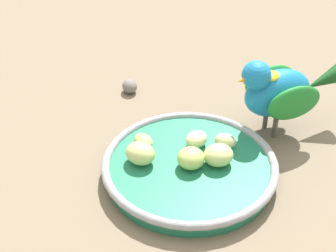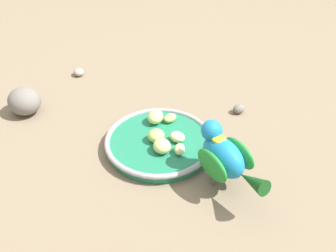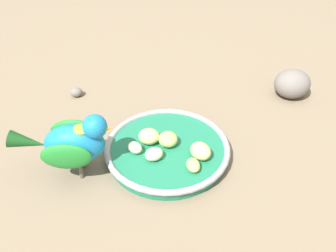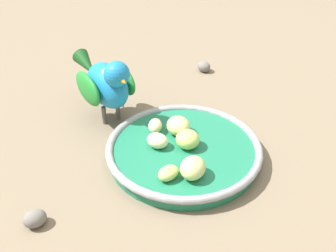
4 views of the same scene
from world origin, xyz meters
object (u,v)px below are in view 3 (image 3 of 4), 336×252
(apple_piece_2, at_px, (149,136))
(pebble_1, at_px, (76,92))
(apple_piece_3, at_px, (193,165))
(apple_piece_0, at_px, (170,140))
(apple_piece_5, at_px, (154,154))
(feeding_bowl, at_px, (165,149))
(apple_piece_1, at_px, (135,147))
(parrot, at_px, (72,142))
(rock_large, at_px, (292,84))
(apple_piece_4, at_px, (201,151))

(apple_piece_2, xyz_separation_m, pebble_1, (0.13, 0.20, -0.02))
(apple_piece_3, distance_m, pebble_1, 0.34)
(apple_piece_0, bearing_deg, apple_piece_5, 156.14)
(feeding_bowl, bearing_deg, apple_piece_1, 116.00)
(parrot, relative_size, rock_large, 2.16)
(parrot, bearing_deg, apple_piece_1, 18.50)
(apple_piece_1, distance_m, parrot, 0.10)
(apple_piece_2, bearing_deg, apple_piece_1, 150.01)
(feeding_bowl, relative_size, apple_piece_5, 7.04)
(apple_piece_1, bearing_deg, apple_piece_3, -100.61)
(apple_piece_2, height_order, apple_piece_4, same)
(apple_piece_3, height_order, apple_piece_4, apple_piece_4)
(apple_piece_4, distance_m, parrot, 0.20)
(apple_piece_0, height_order, apple_piece_4, apple_piece_4)
(parrot, distance_m, rock_large, 0.47)
(rock_large, bearing_deg, parrot, 132.36)
(apple_piece_4, height_order, rock_large, rock_large)
(apple_piece_3, relative_size, apple_piece_5, 0.97)
(apple_piece_3, bearing_deg, apple_piece_5, 82.89)
(apple_piece_0, distance_m, apple_piece_2, 0.04)
(apple_piece_2, height_order, rock_large, rock_large)
(apple_piece_3, xyz_separation_m, apple_piece_5, (0.01, 0.07, 0.00))
(pebble_1, bearing_deg, feeding_bowl, -120.48)
(apple_piece_4, distance_m, rock_large, 0.30)
(apple_piece_1, bearing_deg, feeding_bowl, -64.00)
(parrot, bearing_deg, apple_piece_2, 25.38)
(rock_large, bearing_deg, apple_piece_4, 148.58)
(apple_piece_5, bearing_deg, apple_piece_4, -73.59)
(apple_piece_0, height_order, apple_piece_1, apple_piece_0)
(rock_large, bearing_deg, apple_piece_2, 133.78)
(apple_piece_3, distance_m, rock_large, 0.33)
(apple_piece_2, xyz_separation_m, parrot, (-0.08, 0.10, 0.03))
(apple_piece_3, relative_size, parrot, 0.18)
(apple_piece_2, relative_size, apple_piece_4, 0.96)
(apple_piece_3, bearing_deg, apple_piece_1, 79.39)
(feeding_bowl, relative_size, apple_piece_3, 7.26)
(apple_piece_4, relative_size, apple_piece_5, 1.23)
(feeding_bowl, bearing_deg, apple_piece_3, -126.95)
(apple_piece_5, distance_m, pebble_1, 0.28)
(apple_piece_1, xyz_separation_m, apple_piece_3, (-0.02, -0.10, -0.00))
(apple_piece_4, relative_size, rock_large, 0.49)
(rock_large, relative_size, pebble_1, 2.98)
(apple_piece_5, relative_size, rock_large, 0.40)
(apple_piece_5, bearing_deg, feeding_bowl, -18.29)
(apple_piece_1, height_order, apple_piece_2, apple_piece_2)
(feeding_bowl, distance_m, rock_large, 0.33)
(rock_large, height_order, pebble_1, rock_large)
(apple_piece_0, relative_size, apple_piece_3, 1.12)
(parrot, xyz_separation_m, rock_large, (0.32, -0.35, -0.04))
(rock_large, xyz_separation_m, pebble_1, (-0.11, 0.45, -0.02))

